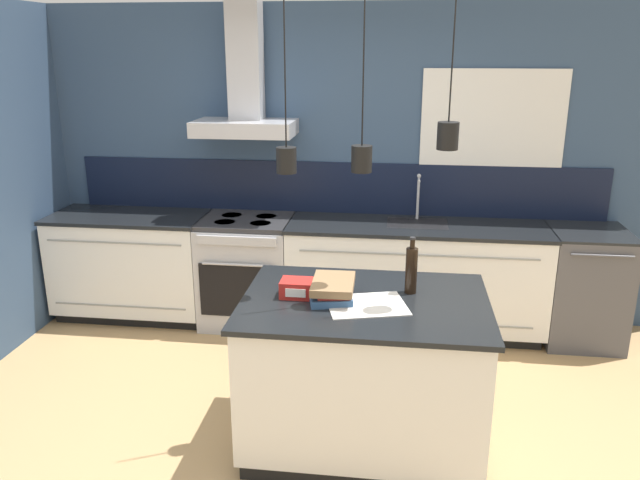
# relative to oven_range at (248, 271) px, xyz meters

# --- Properties ---
(ground_plane) EXTENTS (16.00, 16.00, 0.00)m
(ground_plane) POSITION_rel_oven_range_xyz_m (0.71, -1.69, -0.46)
(ground_plane) COLOR tan
(ground_plane) RESTS_ON ground
(wall_back) EXTENTS (5.60, 2.00, 2.60)m
(wall_back) POSITION_rel_oven_range_xyz_m (0.67, 0.31, 0.90)
(wall_back) COLOR #354C6B
(wall_back) RESTS_ON ground_plane
(counter_run_left) EXTENTS (1.30, 0.64, 0.91)m
(counter_run_left) POSITION_rel_oven_range_xyz_m (-1.01, 0.01, 0.01)
(counter_run_left) COLOR black
(counter_run_left) RESTS_ON ground_plane
(counter_run_sink) EXTENTS (2.07, 0.64, 1.28)m
(counter_run_sink) POSITION_rel_oven_range_xyz_m (1.39, 0.01, 0.01)
(counter_run_sink) COLOR black
(counter_run_sink) RESTS_ON ground_plane
(oven_range) EXTENTS (0.74, 0.66, 0.91)m
(oven_range) POSITION_rel_oven_range_xyz_m (0.00, 0.00, 0.00)
(oven_range) COLOR #B5B5BA
(oven_range) RESTS_ON ground_plane
(dishwasher) EXTENTS (0.59, 0.65, 0.91)m
(dishwasher) POSITION_rel_oven_range_xyz_m (2.71, 0.00, -0.00)
(dishwasher) COLOR #4C4C51
(dishwasher) RESTS_ON ground_plane
(kitchen_island) EXTENTS (1.38, 0.99, 0.91)m
(kitchen_island) POSITION_rel_oven_range_xyz_m (1.07, -1.57, 0.00)
(kitchen_island) COLOR black
(kitchen_island) RESTS_ON ground_plane
(bottle_on_island) EXTENTS (0.07, 0.07, 0.33)m
(bottle_on_island) POSITION_rel_oven_range_xyz_m (1.33, -1.43, 0.60)
(bottle_on_island) COLOR black
(bottle_on_island) RESTS_ON kitchen_island
(book_stack) EXTENTS (0.29, 0.34, 0.11)m
(book_stack) POSITION_rel_oven_range_xyz_m (0.89, -1.59, 0.51)
(book_stack) COLOR #335684
(book_stack) RESTS_ON kitchen_island
(red_supply_box) EXTENTS (0.19, 0.15, 0.10)m
(red_supply_box) POSITION_rel_oven_range_xyz_m (0.69, -1.57, 0.50)
(red_supply_box) COLOR red
(red_supply_box) RESTS_ON kitchen_island
(paper_pile) EXTENTS (0.50, 0.43, 0.01)m
(paper_pile) POSITION_rel_oven_range_xyz_m (1.09, -1.65, 0.46)
(paper_pile) COLOR silver
(paper_pile) RESTS_ON kitchen_island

